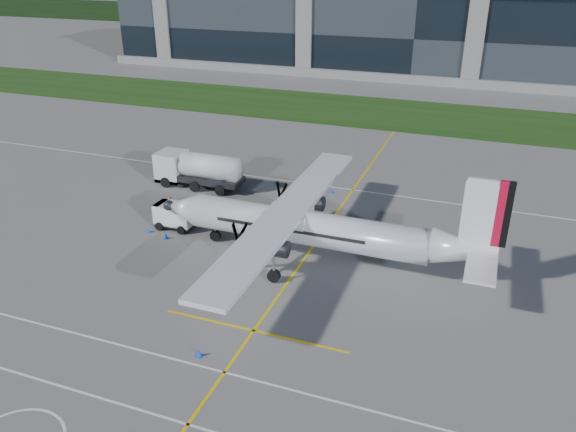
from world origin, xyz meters
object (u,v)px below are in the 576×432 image
safety_cone_portwing (199,353)px  safety_cone_stbdwing (332,190)px  turboprop_aircraft (319,211)px  safety_cone_nose_port (166,236)px  fuel_tanker_truck (193,169)px  safety_cone_tail (490,282)px  ground_crew_person (171,204)px  safety_cone_nose_stbd (194,222)px  baggage_tug (175,216)px  safety_cone_fwd (149,229)px

safety_cone_portwing → safety_cone_stbdwing: same height
turboprop_aircraft → safety_cone_stbdwing: size_ratio=53.08×
turboprop_aircraft → safety_cone_nose_port: 13.05m
fuel_tanker_truck → safety_cone_nose_port: 11.51m
safety_cone_tail → ground_crew_person: bearing=174.7°
ground_crew_person → safety_cone_stbdwing: size_ratio=3.81×
safety_cone_nose_stbd → safety_cone_nose_port: (-0.82, -3.09, 0.00)m
baggage_tug → safety_cone_portwing: bearing=-55.1°
fuel_tanker_truck → safety_cone_fwd: bearing=-81.6°
turboprop_aircraft → safety_cone_tail: 12.84m
turboprop_aircraft → safety_cone_nose_port: size_ratio=53.08×
fuel_tanker_truck → baggage_tug: (3.17, -8.78, -0.68)m
turboprop_aircraft → safety_cone_portwing: turboprop_aircraft is taller
baggage_tug → safety_cone_fwd: bearing=-135.6°
safety_cone_portwing → safety_cone_fwd: size_ratio=1.00×
safety_cone_tail → safety_cone_stbdwing: same height
ground_crew_person → safety_cone_fwd: (0.09, -3.69, -0.70)m
safety_cone_fwd → safety_cone_nose_stbd: same height
turboprop_aircraft → baggage_tug: bearing=175.3°
baggage_tug → safety_cone_tail: bearing=-0.9°
safety_cone_stbdwing → safety_cone_portwing: bearing=-90.5°
baggage_tug → safety_cone_nose_port: (0.29, -2.10, -0.78)m
ground_crew_person → safety_cone_tail: ground_crew_person is taller
safety_cone_tail → safety_cone_nose_stbd: same height
safety_cone_portwing → turboprop_aircraft: bearing=77.4°
ground_crew_person → safety_cone_tail: bearing=-68.6°
ground_crew_person → safety_cone_tail: 26.87m
safety_cone_portwing → safety_cone_nose_stbd: 17.42m
ground_crew_person → fuel_tanker_truck: bearing=38.8°
ground_crew_person → safety_cone_tail: (26.75, -2.47, -0.70)m
fuel_tanker_truck → safety_cone_tail: size_ratio=18.28×
safety_cone_portwing → safety_cone_fwd: (-11.48, 12.48, 0.00)m
baggage_tug → safety_cone_stbdwing: (10.08, 11.73, -0.78)m
ground_crew_person → safety_cone_nose_port: size_ratio=3.81×
safety_cone_portwing → baggage_tug: bearing=124.9°
safety_cone_nose_stbd → ground_crew_person: bearing=158.8°
baggage_tug → safety_cone_stbdwing: bearing=49.3°
safety_cone_nose_port → safety_cone_stbdwing: bearing=54.7°
fuel_tanker_truck → safety_cone_fwd: 10.60m
ground_crew_person → baggage_tug: bearing=-113.7°
baggage_tug → safety_cone_nose_stbd: baggage_tug is taller
safety_cone_fwd → safety_cone_portwing: bearing=-47.4°
safety_cone_fwd → safety_cone_nose_port: bearing=-14.4°
safety_cone_tail → baggage_tug: bearing=179.1°
safety_cone_nose_stbd → safety_cone_stbdwing: (8.97, 10.74, 0.00)m
safety_cone_tail → fuel_tanker_truck: bearing=162.0°
baggage_tug → safety_cone_tail: size_ratio=6.89×
safety_cone_fwd → safety_cone_nose_stbd: bearing=43.3°
safety_cone_portwing → safety_cone_nose_port: (-9.55, 11.99, 0.00)m
fuel_tanker_truck → safety_cone_nose_stbd: (4.28, -7.79, -1.46)m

